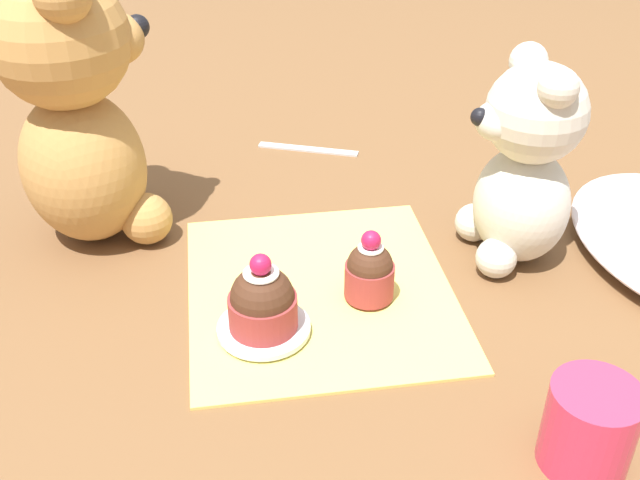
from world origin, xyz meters
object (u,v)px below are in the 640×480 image
(cupcake_near_tan_bear, at_px, (263,302))
(teddy_bear_tan, at_px, (77,110))
(teaspoon, at_px, (308,148))
(saucer_plate, at_px, (264,328))
(teddy_bear_cream, at_px, (524,166))
(juice_glass, at_px, (589,427))
(cupcake_near_cream_bear, at_px, (370,271))

(cupcake_near_tan_bear, bearing_deg, teddy_bear_tan, -141.45)
(cupcake_near_tan_bear, distance_m, teaspoon, 0.36)
(teddy_bear_tan, height_order, cupcake_near_tan_bear, teddy_bear_tan)
(teddy_bear_tan, relative_size, saucer_plate, 3.49)
(saucer_plate, bearing_deg, teddy_bear_cream, 108.95)
(teddy_bear_tan, xyz_separation_m, saucer_plate, (0.19, 0.15, -0.13))
(cupcake_near_tan_bear, bearing_deg, teaspoon, 165.90)
(juice_glass, height_order, teaspoon, juice_glass)
(teddy_bear_cream, relative_size, teddy_bear_tan, 0.73)
(teddy_bear_cream, distance_m, juice_glass, 0.27)
(saucer_plate, distance_m, cupcake_near_tan_bear, 0.03)
(teddy_bear_cream, relative_size, cupcake_near_cream_bear, 2.99)
(teaspoon, bearing_deg, juice_glass, 124.63)
(teddy_bear_tan, xyz_separation_m, cupcake_near_cream_bear, (0.16, 0.25, -0.10))
(juice_glass, bearing_deg, teddy_bear_tan, -134.93)
(juice_glass, xyz_separation_m, teaspoon, (-0.51, -0.12, -0.03))
(cupcake_near_tan_bear, bearing_deg, saucer_plate, 0.00)
(cupcake_near_cream_bear, relative_size, cupcake_near_tan_bear, 0.94)
(cupcake_near_cream_bear, bearing_deg, teddy_bear_cream, 108.69)
(cupcake_near_tan_bear, relative_size, teaspoon, 0.57)
(teddy_bear_tan, bearing_deg, teddy_bear_cream, -126.67)
(teddy_bear_cream, height_order, juice_glass, teddy_bear_cream)
(teddy_bear_cream, height_order, saucer_plate, teddy_bear_cream)
(saucer_plate, bearing_deg, cupcake_near_tan_bear, 180.00)
(cupcake_near_cream_bear, xyz_separation_m, cupcake_near_tan_bear, (0.03, -0.10, 0.00))
(teddy_bear_tan, relative_size, juice_glass, 4.19)
(juice_glass, bearing_deg, saucer_plate, -128.92)
(teddy_bear_cream, xyz_separation_m, saucer_plate, (0.09, -0.25, -0.09))
(teddy_bear_cream, bearing_deg, teddy_bear_tan, -104.73)
(teddy_bear_tan, height_order, saucer_plate, teddy_bear_tan)
(teddy_bear_cream, distance_m, teaspoon, 0.32)
(juice_glass, bearing_deg, cupcake_near_tan_bear, -128.92)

